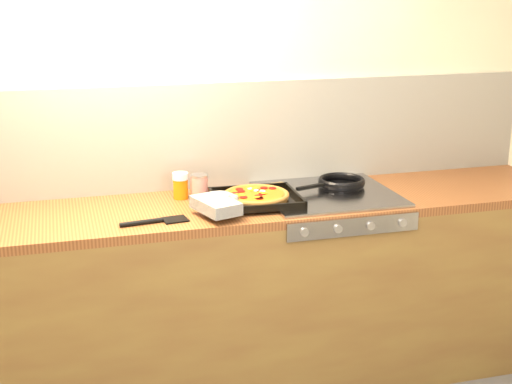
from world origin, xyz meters
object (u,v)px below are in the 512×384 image
object	(u,v)px
pizza_on_tray	(245,198)
juice_glass	(180,185)
tomato_can	(199,187)
frying_pan	(341,183)

from	to	relation	value
pizza_on_tray	juice_glass	distance (m)	0.32
tomato_can	juice_glass	xyz separation A→B (m)	(-0.08, 0.03, 0.00)
pizza_on_tray	juice_glass	bearing A→B (deg)	139.18
frying_pan	tomato_can	world-z (taller)	tomato_can
tomato_can	juice_glass	distance (m)	0.09
pizza_on_tray	tomato_can	bearing A→B (deg)	131.74
pizza_on_tray	tomato_can	distance (m)	0.25
tomato_can	juice_glass	world-z (taller)	juice_glass
frying_pan	juice_glass	size ratio (longest dim) A/B	3.24
frying_pan	pizza_on_tray	bearing A→B (deg)	-164.65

